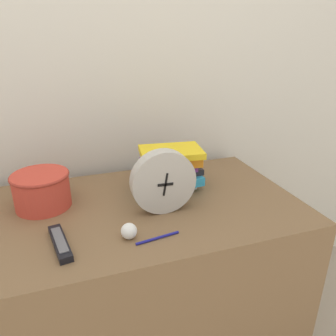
{
  "coord_description": "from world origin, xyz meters",
  "views": [
    {
      "loc": [
        -0.16,
        -0.66,
        1.32
      ],
      "look_at": [
        0.19,
        0.34,
        0.88
      ],
      "focal_mm": 35.0,
      "sensor_mm": 36.0,
      "label": 1
    }
  ],
  "objects": [
    {
      "name": "pen",
      "position": [
        0.08,
        0.11,
        0.77
      ],
      "size": [
        0.14,
        0.03,
        0.01
      ],
      "color": "navy",
      "rests_on": "desk"
    },
    {
      "name": "basket",
      "position": [
        -0.24,
        0.43,
        0.83
      ],
      "size": [
        0.19,
        0.19,
        0.12
      ],
      "color": "#C63D2D",
      "rests_on": "desk"
    },
    {
      "name": "book_stack",
      "position": [
        0.23,
        0.42,
        0.84
      ],
      "size": [
        0.25,
        0.2,
        0.16
      ],
      "color": "white",
      "rests_on": "desk"
    },
    {
      "name": "wall_back",
      "position": [
        0.0,
        0.72,
        1.2
      ],
      "size": [
        6.0,
        0.04,
        2.4
      ],
      "color": "silver",
      "rests_on": "ground_plane"
    },
    {
      "name": "desk",
      "position": [
        0.0,
        0.33,
        0.38
      ],
      "size": [
        1.28,
        0.65,
        0.76
      ],
      "color": "brown",
      "rests_on": "ground_plane"
    },
    {
      "name": "tv_remote",
      "position": [
        -0.19,
        0.17,
        0.77
      ],
      "size": [
        0.06,
        0.18,
        0.02
      ],
      "color": "black",
      "rests_on": "desk"
    },
    {
      "name": "desk_clock",
      "position": [
        0.15,
        0.26,
        0.87
      ],
      "size": [
        0.22,
        0.05,
        0.22
      ],
      "color": "#B7B2A8",
      "rests_on": "desk"
    },
    {
      "name": "crumpled_paper_ball",
      "position": [
        0.0,
        0.14,
        0.79
      ],
      "size": [
        0.05,
        0.05,
        0.05
      ],
      "color": "white",
      "rests_on": "desk"
    }
  ]
}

